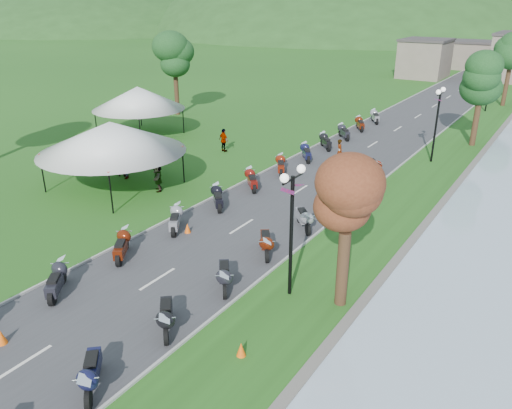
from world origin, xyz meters
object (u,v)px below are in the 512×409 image
Objects in this scene: vendor_tent_main at (113,155)px; pedestrian_c at (126,178)px; pedestrian_a at (167,159)px; pedestrian_b at (122,175)px.

vendor_tent_main is 3.63× the size of pedestrian_c.
vendor_tent_main is 3.49× the size of pedestrian_a.
pedestrian_b reaches higher than pedestrian_c.
pedestrian_a is 0.89× the size of pedestrian_b.
pedestrian_b is (-1.34, 1.67, -2.00)m from vendor_tent_main.
pedestrian_a is at bearing 102.41° from vendor_tent_main.
pedestrian_a is at bearing 161.23° from pedestrian_c.
pedestrian_b is (-0.05, -4.18, 0.00)m from pedestrian_a.
pedestrian_b is 1.17× the size of pedestrian_c.
vendor_tent_main reaches higher than pedestrian_c.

